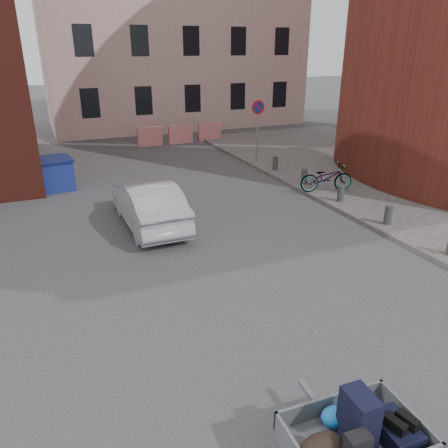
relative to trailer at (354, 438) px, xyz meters
name	(u,v)px	position (x,y,z in m)	size (l,w,h in m)	color
ground	(211,289)	(0.07, 4.83, -0.61)	(120.00, 120.00, 0.00)	#38383A
sidewalk	(416,184)	(10.07, 8.83, -0.55)	(9.00, 24.00, 0.12)	#474442
building_pink	(170,11)	(6.07, 26.83, 6.39)	(16.00, 8.00, 14.00)	#C09C94
no_parking_sign	(258,118)	(6.07, 14.31, 1.41)	(0.60, 0.09, 2.65)	gray
bollards	(341,193)	(6.07, 8.23, -0.21)	(0.22, 9.02, 0.55)	#3A3A3D
barriers	(181,134)	(4.27, 19.83, -0.11)	(4.70, 0.18, 1.00)	red
trailer	(354,438)	(0.00, 0.00, 0.00)	(1.65, 1.84, 1.20)	black
dumpster	(33,176)	(-3.26, 13.75, -0.03)	(2.89, 1.74, 1.15)	navy
silver_car	(149,204)	(-0.22, 8.97, 0.06)	(1.42, 4.08, 1.34)	#9B9DA2
bicycle	(326,178)	(6.27, 9.34, 0.01)	(0.66, 1.88, 0.99)	black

